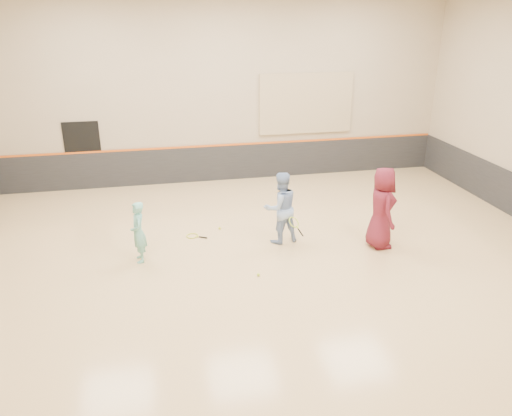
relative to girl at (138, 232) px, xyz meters
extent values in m
cube|color=tan|center=(2.79, -0.54, -0.82)|extent=(15.00, 12.00, 0.20)
cube|color=tan|center=(2.79, 5.47, 2.28)|extent=(15.00, 0.02, 6.00)
cube|color=tan|center=(2.79, -6.55, 2.28)|extent=(15.00, 0.02, 6.00)
cube|color=#232326|center=(2.79, 5.43, -0.12)|extent=(14.90, 0.04, 1.20)
cube|color=#D85914|center=(2.79, 5.42, 0.50)|extent=(14.90, 0.03, 0.06)
cube|color=tan|center=(5.59, 5.41, 1.78)|extent=(3.20, 0.08, 2.00)
cube|color=black|center=(-1.71, 5.44, 0.38)|extent=(1.10, 0.05, 2.20)
imported|color=#6EBFB2|center=(0.00, 0.00, 0.00)|extent=(0.40, 0.56, 1.44)
imported|color=#87A2D0|center=(3.43, 0.34, 0.19)|extent=(1.01, 0.86, 1.82)
imported|color=maroon|center=(5.75, -0.40, 0.28)|extent=(0.70, 1.02, 2.01)
sphere|color=#B9D832|center=(2.53, -1.28, -0.69)|extent=(0.07, 0.07, 0.07)
sphere|color=yellow|center=(5.81, -0.58, 0.48)|extent=(0.07, 0.07, 0.07)
sphere|color=yellow|center=(2.04, 1.37, -0.69)|extent=(0.07, 0.07, 0.07)
camera|label=1|loc=(0.51, -10.66, 4.75)|focal=35.00mm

